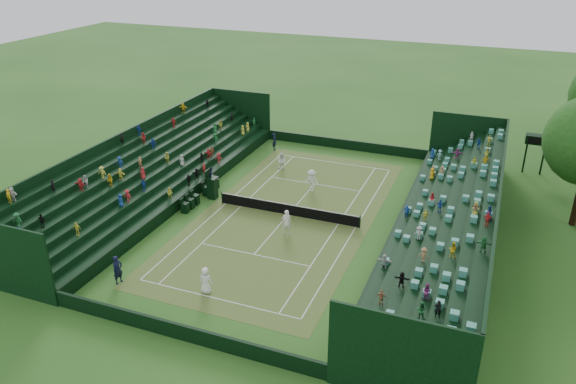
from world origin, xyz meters
The scene contains 18 objects.
ground centered at (0.00, 0.00, 0.00)m, with size 160.00×160.00×0.00m, color #26561B.
court_surface centered at (0.00, 0.00, 0.01)m, with size 12.97×26.77×0.01m, color #3E7828.
perimeter_wall_north centered at (0.00, 15.88, 0.50)m, with size 17.17×0.20×1.00m, color black.
perimeter_wall_south centered at (0.00, -15.88, 0.50)m, with size 17.17×0.20×1.00m, color black.
perimeter_wall_east centered at (8.48, 0.00, 0.50)m, with size 0.20×31.77×1.00m, color black.
perimeter_wall_west centered at (-8.48, 0.00, 0.50)m, with size 0.20×31.77×1.00m, color black.
north_grandstand centered at (12.66, 0.00, 1.55)m, with size 6.60×32.00×4.90m.
south_grandstand centered at (-12.66, 0.00, 1.55)m, with size 6.60×32.00×4.90m.
tennis_net centered at (0.00, 0.00, 0.53)m, with size 11.67×0.10×1.06m.
scoreboard_tower centered at (17.75, 16.00, 3.14)m, with size 2.00×1.00×3.70m.
umpire_chair centered at (-6.99, 0.59, 1.19)m, with size 0.89×0.89×2.78m.
courtside_chairs centered at (-7.75, -0.05, 0.45)m, with size 0.55×5.52×1.20m.
player_near_west centered at (-0.87, -11.52, 0.88)m, with size 0.86×0.56×1.76m, color white.
player_near_east centered at (0.98, -2.79, 0.97)m, with size 0.71×0.46×1.94m, color white.
player_far_west centered at (-3.96, 8.50, 0.81)m, with size 0.79×0.62×1.63m, color white.
player_far_east centered at (0.18, 4.99, 0.96)m, with size 1.24×0.71×1.91m, color white.
line_judge_north centered at (-6.61, 13.02, 0.87)m, with size 0.64×0.42×1.75m, color black.
line_judge_south centered at (-6.53, -12.60, 0.96)m, with size 0.70×0.46×1.91m, color black.
Camera 1 is at (14.36, -36.43, 20.23)m, focal length 35.00 mm.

